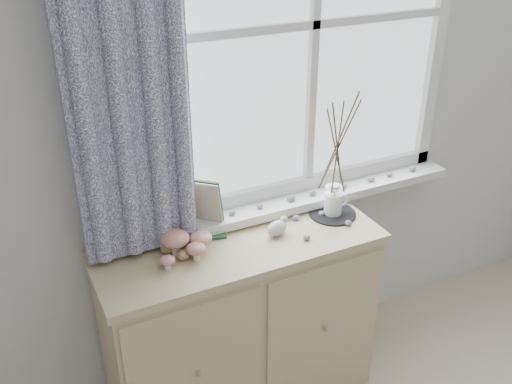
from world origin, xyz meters
TOP-DOWN VIEW (x-y plane):
  - sideboard at (-0.15, 1.75)m, footprint 1.20×0.45m
  - botanical_book at (-0.33, 1.87)m, footprint 0.40×0.22m
  - toadstool_cluster at (-0.38, 1.77)m, footprint 0.24×0.17m
  - wooden_eggs at (-0.42, 1.78)m, footprint 0.09×0.11m
  - songbird_figurine at (0.02, 1.75)m, footprint 0.15×0.11m
  - crocheted_doily at (0.32, 1.78)m, footprint 0.21×0.21m
  - twig_pitcher at (0.32, 1.78)m, footprint 0.28×0.28m
  - sideboard_pebbles at (0.18, 1.76)m, footprint 0.33×0.23m

SIDE VIEW (x-z plane):
  - sideboard at x=-0.15m, z-range 0.00..0.85m
  - crocheted_doily at x=0.32m, z-range 0.85..0.86m
  - sideboard_pebbles at x=0.18m, z-range 0.85..0.87m
  - wooden_eggs at x=-0.42m, z-range 0.84..0.91m
  - songbird_figurine at x=0.02m, z-range 0.85..0.92m
  - toadstool_cluster at x=-0.38m, z-range 0.86..0.97m
  - botanical_book at x=-0.33m, z-range 0.85..1.11m
  - twig_pitcher at x=0.32m, z-range 0.90..1.50m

